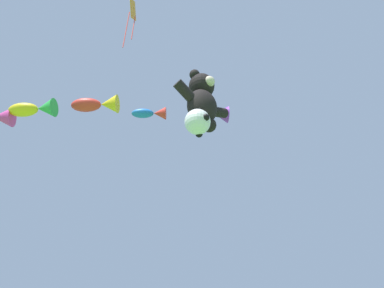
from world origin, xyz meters
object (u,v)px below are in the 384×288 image
Objects in this scene: fish_kite_crimson at (98,105)px; diamond_kite at (132,14)px; fish_kite_cobalt at (151,113)px; fish_kite_emerald at (212,114)px; teddy_bear_kite at (202,100)px; fish_kite_goldfin at (35,109)px; soccer_ball_kite at (198,122)px.

diamond_kite is at bearing -103.53° from fish_kite_crimson.
fish_kite_emerald is at bearing -33.87° from fish_kite_cobalt.
fish_kite_emerald is at bearing 8.72° from diamond_kite.
fish_kite_goldfin is (-3.87, 5.50, 0.98)m from teddy_bear_kite.
soccer_ball_kite is 4.26m from fish_kite_emerald.
fish_kite_goldfin reaches higher than teddy_bear_kite.
diamond_kite reaches higher than fish_kite_crimson.
fish_kite_crimson is at bearing 148.31° from fish_kite_cobalt.
fish_kite_emerald reaches higher than fish_kite_goldfin.
diamond_kite reaches higher than teddy_bear_kite.
soccer_ball_kite is 7.08m from fish_kite_goldfin.
teddy_bear_kite is 6.80m from fish_kite_goldfin.
teddy_bear_kite is 3.25m from fish_kite_cobalt.
fish_kite_emerald is (2.45, 1.76, 3.00)m from soccer_ball_kite.
fish_kite_crimson is at bearing 115.27° from teddy_bear_kite.
fish_kite_goldfin is (-3.80, 2.53, -0.35)m from fish_kite_cobalt.
fish_kite_goldfin is at bearing 103.63° from diamond_kite.
diamond_kite reaches higher than fish_kite_goldfin.
fish_kite_crimson is at bearing 76.47° from diamond_kite.
fish_kite_emerald is 5.11m from diamond_kite.
fish_kite_crimson is 3.85m from diamond_kite.
fish_kite_emerald is 7.14m from fish_kite_goldfin.
fish_kite_cobalt is 0.75× the size of fish_kite_goldfin.
fish_kite_crimson reaches higher than fish_kite_cobalt.
soccer_ball_kite is at bearing -23.77° from diamond_kite.
soccer_ball_kite is 0.49× the size of fish_kite_crimson.
teddy_bear_kite is 0.86× the size of diamond_kite.
fish_kite_goldfin is 5.34m from diamond_kite.
fish_kite_goldfin is (-5.91, 3.95, -0.65)m from fish_kite_emerald.
soccer_ball_kite is 0.66× the size of fish_kite_cobalt.
fish_kite_cobalt is at bearing 83.96° from soccer_ball_kite.
fish_kite_emerald reaches higher than fish_kite_crimson.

